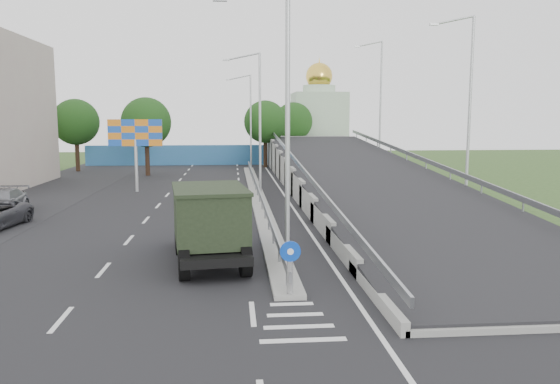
{
  "coord_description": "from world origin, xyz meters",
  "views": [
    {
      "loc": [
        -1.71,
        -13.96,
        5.55
      ],
      "look_at": [
        0.44,
        10.81,
        2.2
      ],
      "focal_mm": 35.0,
      "sensor_mm": 36.0,
      "label": 1
    }
  ],
  "objects": [
    {
      "name": "overpass_ramp",
      "position": [
        7.5,
        24.0,
        1.75
      ],
      "size": [
        10.0,
        50.0,
        3.5
      ],
      "color": "gray",
      "rests_on": "ground"
    },
    {
      "name": "tree_left_far",
      "position": [
        -18.0,
        45.0,
        5.18
      ],
      "size": [
        4.8,
        4.8,
        7.6
      ],
      "color": "black",
      "rests_on": "ground"
    },
    {
      "name": "tree_ramp_far",
      "position": [
        6.0,
        55.0,
        5.18
      ],
      "size": [
        4.8,
        4.8,
        7.6
      ],
      "color": "black",
      "rests_on": "ground"
    },
    {
      "name": "billboard",
      "position": [
        -9.0,
        28.0,
        4.19
      ],
      "size": [
        4.0,
        0.24,
        5.5
      ],
      "color": "#B2B5B7",
      "rests_on": "ground"
    },
    {
      "name": "blue_wall",
      "position": [
        -4.0,
        52.0,
        1.2
      ],
      "size": [
        30.0,
        0.5,
        2.4
      ],
      "primitive_type": "cube",
      "color": "#296897",
      "rests_on": "ground"
    },
    {
      "name": "ground",
      "position": [
        0.0,
        0.0,
        0.0
      ],
      "size": [
        160.0,
        160.0,
        0.0
      ],
      "primitive_type": "plane",
      "color": "#2D4C1E",
      "rests_on": "ground"
    },
    {
      "name": "tree_median_far",
      "position": [
        2.0,
        48.0,
        5.18
      ],
      "size": [
        4.8,
        4.8,
        7.6
      ],
      "color": "black",
      "rests_on": "ground"
    },
    {
      "name": "lamp_post_mid",
      "position": [
        0.11,
        26.0,
        5.81
      ],
      "size": [
        2.74,
        0.18,
        10.08
      ],
      "color": "#B2B5B7",
      "rests_on": "median"
    },
    {
      "name": "lamp_post_far",
      "position": [
        0.11,
        46.0,
        5.81
      ],
      "size": [
        2.74,
        0.18,
        10.08
      ],
      "color": "#B2B5B7",
      "rests_on": "median"
    },
    {
      "name": "median",
      "position": [
        0.0,
        24.0,
        0.1
      ],
      "size": [
        1.0,
        44.0,
        0.2
      ],
      "primitive_type": "cube",
      "color": "gray",
      "rests_on": "ground"
    },
    {
      "name": "sign_bollard",
      "position": [
        0.0,
        2.17,
        1.03
      ],
      "size": [
        0.64,
        0.23,
        1.67
      ],
      "color": "black",
      "rests_on": "median"
    },
    {
      "name": "road_surface",
      "position": [
        -3.0,
        20.0,
        0.0
      ],
      "size": [
        26.0,
        90.0,
        0.04
      ],
      "primitive_type": "cube",
      "color": "black",
      "rests_on": "ground"
    },
    {
      "name": "lamp_post_near",
      "position": [
        0.11,
        6.0,
        5.81
      ],
      "size": [
        2.74,
        0.18,
        10.08
      ],
      "color": "#B2B5B7",
      "rests_on": "median"
    },
    {
      "name": "dump_truck",
      "position": [
        -2.71,
        7.31,
        1.66
      ],
      "size": [
        3.35,
        7.08,
        3.01
      ],
      "rotation": [
        0.0,
        0.0,
        0.13
      ],
      "color": "black",
      "rests_on": "ground"
    },
    {
      "name": "tree_left_mid",
      "position": [
        -10.0,
        40.0,
        5.18
      ],
      "size": [
        4.8,
        4.8,
        7.6
      ],
      "color": "black",
      "rests_on": "ground"
    },
    {
      "name": "median_guardrail",
      "position": [
        0.0,
        24.0,
        0.75
      ],
      "size": [
        0.09,
        44.0,
        0.71
      ],
      "color": "gray",
      "rests_on": "median"
    },
    {
      "name": "church",
      "position": [
        10.0,
        60.0,
        5.31
      ],
      "size": [
        7.0,
        7.0,
        13.8
      ],
      "color": "#B2CCAD",
      "rests_on": "ground"
    }
  ]
}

